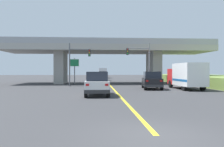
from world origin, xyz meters
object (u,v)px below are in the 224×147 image
box_truck (186,76)px  highway_sign (75,65)px  suv_crossing (152,80)px  traffic_signal_farside (76,59)px  traffic_signal_nearside (142,59)px  sedan_oncoming (103,76)px  semi_truck_distant (102,73)px  suv_lead (97,83)px

box_truck → highway_sign: bearing=143.6°
suv_crossing → traffic_signal_farside: 10.91m
traffic_signal_nearside → suv_crossing: bearing=-91.3°
sedan_oncoming → traffic_signal_nearside: traffic_signal_nearside is taller
box_truck → suv_crossing: bearing=173.5°
semi_truck_distant → suv_lead: bearing=-92.0°
suv_lead → sedan_oncoming: bearing=87.4°
suv_lead → semi_truck_distant: size_ratio=0.61×
semi_truck_distant → sedan_oncoming: bearing=-91.2°
suv_crossing → traffic_signal_farside: (-9.06, 5.48, 2.64)m
sedan_oncoming → traffic_signal_farside: traffic_signal_farside is taller
highway_sign → semi_truck_distant: size_ratio=0.55×
traffic_signal_farside → suv_crossing: bearing=-31.2°
box_truck → sedan_oncoming: size_ratio=1.40×
suv_lead → highway_sign: highway_sign is taller
sedan_oncoming → semi_truck_distant: bearing=88.8°
traffic_signal_farside → highway_sign: size_ratio=1.44×
suv_crossing → traffic_signal_nearside: (0.14, 6.31, 2.83)m
semi_truck_distant → box_truck: bearing=-78.3°
traffic_signal_farside → highway_sign: bearing=99.2°
suv_crossing → traffic_signal_farside: size_ratio=0.81×
suv_lead → box_truck: (10.17, 5.64, 0.54)m
suv_lead → highway_sign: bearing=102.4°
suv_crossing → highway_sign: bearing=142.8°
sedan_oncoming → traffic_signal_farside: bearing=-103.8°
highway_sign → suv_crossing: bearing=-44.7°
suv_lead → traffic_signal_nearside: 14.23m
highway_sign → box_truck: bearing=-36.4°
traffic_signal_farside → traffic_signal_nearside: bearing=5.1°
traffic_signal_nearside → highway_sign: 10.45m
suv_crossing → box_truck: size_ratio=0.74×
suv_crossing → traffic_signal_farside: traffic_signal_farside is taller
suv_lead → sedan_oncoming: (1.27, 28.10, -0.00)m
suv_lead → box_truck: 11.64m
sedan_oncoming → traffic_signal_nearside: 16.78m
suv_crossing → sedan_oncoming: bearing=110.3°
sedan_oncoming → highway_sign: (-4.73, -12.41, 1.92)m
sedan_oncoming → highway_sign: bearing=-110.9°
highway_sign → semi_truck_distant: bearing=80.6°
traffic_signal_farside → highway_sign: (-0.67, 4.14, -0.72)m
traffic_signal_nearside → suv_lead: bearing=-117.4°
suv_crossing → sedan_oncoming: (-5.00, 22.02, -0.00)m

